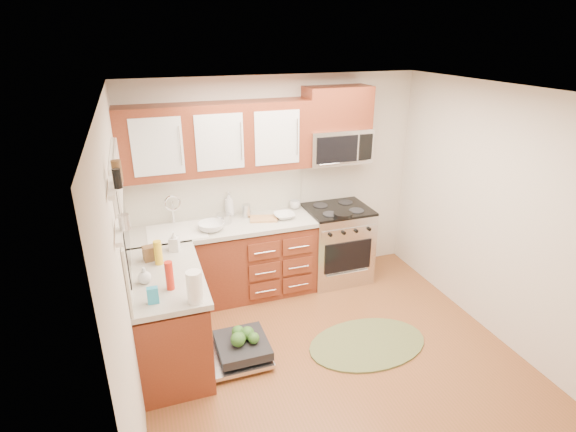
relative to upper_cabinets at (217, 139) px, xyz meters
name	(u,v)px	position (x,y,z in m)	size (l,w,h in m)	color
floor	(333,358)	(0.73, -1.57, -1.88)	(3.50, 3.50, 0.00)	brown
ceiling	(345,93)	(0.73, -1.57, 0.62)	(3.50, 3.50, 0.00)	white
wall_back	(277,183)	(0.73, 0.18, -0.62)	(3.50, 0.04, 2.50)	beige
wall_front	(480,379)	(0.73, -3.33, -0.62)	(3.50, 0.04, 2.50)	beige
wall_left	(125,275)	(-1.02, -1.57, -0.62)	(0.04, 3.50, 2.50)	beige
wall_right	(500,217)	(2.48, -1.57, -0.62)	(0.04, 3.50, 2.50)	beige
base_cabinet_back	(226,264)	(0.00, -0.12, -1.45)	(2.05, 0.60, 0.85)	#602415
base_cabinet_left	(170,320)	(-0.72, -1.05, -1.45)	(0.60, 1.25, 0.85)	#602415
countertop_back	(224,227)	(0.00, -0.14, -0.97)	(2.07, 0.64, 0.05)	beige
countertop_left	(166,276)	(-0.71, -1.05, -0.97)	(0.64, 1.27, 0.05)	beige
backsplash_back	(217,193)	(0.00, 0.16, -0.67)	(2.05, 0.02, 0.57)	beige
backsplash_left	(127,250)	(-1.01, -1.05, -0.67)	(0.02, 1.25, 0.57)	beige
upper_cabinets	(217,139)	(0.00, 0.00, 0.00)	(2.05, 0.35, 0.75)	#602415
cabinet_over_mw	(337,107)	(1.41, 0.00, 0.26)	(0.76, 0.35, 0.47)	#602415
range	(337,243)	(1.41, -0.15, -1.40)	(0.76, 0.64, 0.95)	silver
microwave	(337,145)	(1.41, -0.02, -0.18)	(0.76, 0.38, 0.40)	silver
sink	(178,242)	(-0.52, -0.16, -1.07)	(0.62, 0.50, 0.26)	white
dishwasher	(238,350)	(-0.13, -1.27, -1.77)	(0.70, 0.60, 0.20)	silver
window	(121,214)	(-1.01, -1.07, -0.32)	(0.03, 1.05, 1.05)	white
window_blind	(118,175)	(-0.98, -1.07, 0.00)	(0.02, 0.96, 0.40)	white
shelf_upper	(112,188)	(-0.99, -1.92, 0.17)	(0.04, 0.40, 0.03)	white
shelf_lower	(119,232)	(-0.99, -1.92, -0.12)	(0.04, 0.40, 0.03)	white
rug	(367,344)	(1.14, -1.50, -1.86)	(1.23, 0.80, 0.02)	olive
skillet	(343,215)	(1.35, -0.40, -0.90)	(0.22, 0.22, 0.04)	black
stock_pot	(224,219)	(0.01, -0.08, -0.90)	(0.18, 0.18, 0.11)	silver
cutting_board	(264,219)	(0.46, -0.14, -0.94)	(0.31, 0.20, 0.02)	#B57A53
canister	(246,211)	(0.30, 0.00, -0.87)	(0.10, 0.10, 0.16)	silver
paper_towel_roll	(194,287)	(-0.52, -1.59, -0.81)	(0.13, 0.13, 0.27)	white
mustard_bottle	(158,253)	(-0.75, -0.84, -0.83)	(0.07, 0.07, 0.23)	yellow
red_bottle	(169,276)	(-0.70, -1.33, -0.82)	(0.07, 0.07, 0.26)	red
wooden_box	(151,253)	(-0.82, -0.73, -0.88)	(0.14, 0.10, 0.14)	brown
blue_carton	(153,295)	(-0.84, -1.50, -0.88)	(0.09, 0.05, 0.14)	teal
bowl_a	(284,216)	(0.70, -0.17, -0.92)	(0.24, 0.24, 0.06)	#999999
bowl_b	(211,226)	(-0.16, -0.24, -0.91)	(0.29, 0.29, 0.09)	#999999
cup	(295,205)	(0.93, 0.07, -0.90)	(0.13, 0.13, 0.10)	#999999
soap_bottle_a	(229,204)	(0.12, 0.10, -0.80)	(0.11, 0.12, 0.30)	#999999
soap_bottle_b	(174,241)	(-0.59, -0.61, -0.85)	(0.09, 0.10, 0.21)	#999999
soap_bottle_c	(144,275)	(-0.90, -1.15, -0.88)	(0.12, 0.12, 0.15)	#999999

